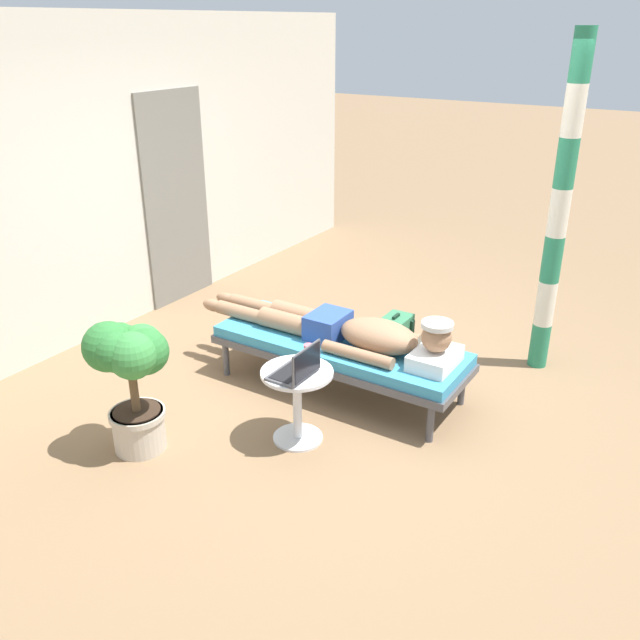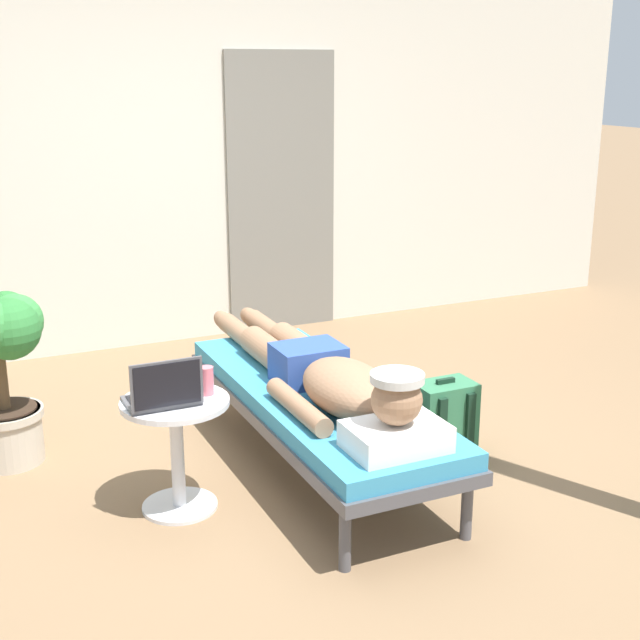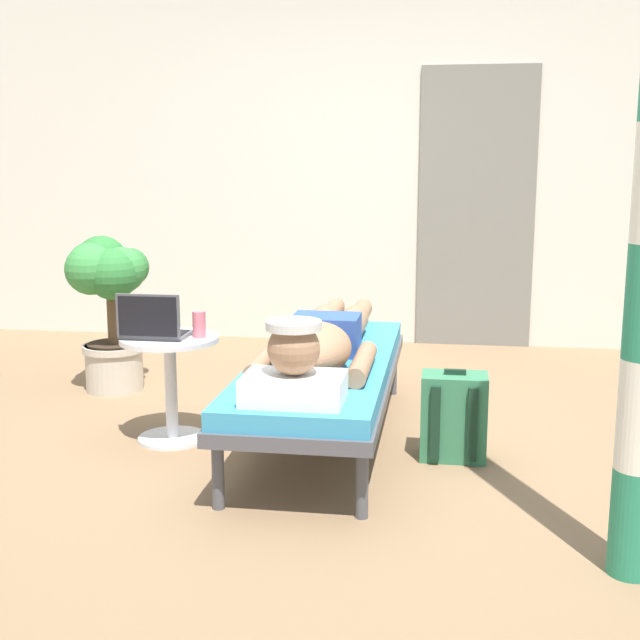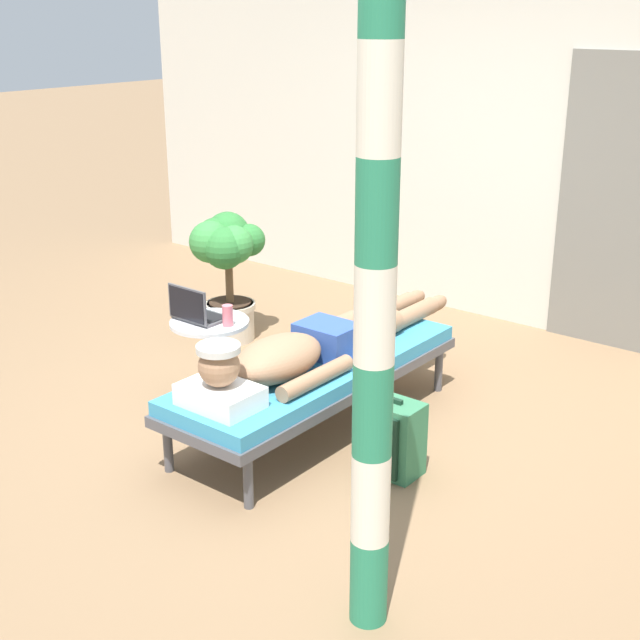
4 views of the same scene
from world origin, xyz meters
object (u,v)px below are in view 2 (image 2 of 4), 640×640
Objects in this scene: person_reclining at (326,375)px; laptop at (164,393)px; drink_glass at (207,381)px; side_table at (176,435)px; backpack at (443,421)px; lounge_chair at (317,403)px.

person_reclining is 0.80m from laptop.
person_reclining is at bearing 4.77° from laptop.
person_reclining is at bearing 0.87° from drink_glass.
side_table reaches higher than backpack.
person_reclining is (0.00, -0.10, 0.17)m from lounge_chair.
lounge_chair is at bearing 11.54° from laptop.
person_reclining is 5.12× the size of backpack.
laptop is (-0.06, -0.05, 0.23)m from side_table.
backpack is (1.43, 0.01, -0.39)m from laptop.
person_reclining is 4.15× the size of side_table.
side_table is (-0.74, -0.11, 0.01)m from lounge_chair.
drink_glass is (0.15, 0.01, 0.23)m from side_table.
laptop is at bearing -168.46° from lounge_chair.
side_table is 0.24m from laptop.
lounge_chair is 0.64m from drink_glass.
laptop reaches higher than side_table.
person_reclining reaches higher than backpack.
laptop reaches higher than backpack.
laptop reaches higher than drink_glass.
laptop reaches higher than lounge_chair.
side_table is (-0.74, -0.02, -0.16)m from person_reclining.
laptop is (-0.80, -0.16, 0.24)m from lounge_chair.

